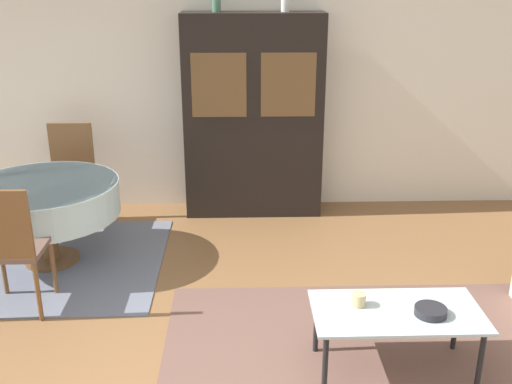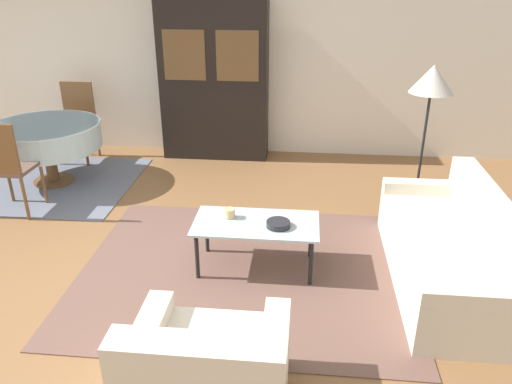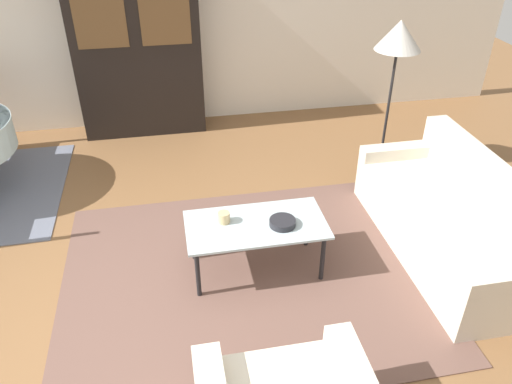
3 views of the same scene
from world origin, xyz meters
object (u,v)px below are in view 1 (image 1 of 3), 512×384
dining_table (45,200)px  dining_chair_near (9,243)px  coffee_table (397,316)px  cup (358,300)px  bowl (431,311)px  display_cabinet (253,117)px  dining_chair_far (71,169)px

dining_table → dining_chair_near: 0.88m
coffee_table → dining_chair_near: (-2.72, 0.79, 0.19)m
cup → bowl: (0.44, -0.12, -0.02)m
coffee_table → dining_table: 3.20m
dining_table → bowl: 3.39m
display_cabinet → dining_chair_near: 2.82m
dining_chair_far → dining_chair_near: bearing=90.0°
coffee_table → dining_chair_near: dining_chair_near is taller
dining_chair_far → bowl: bearing=138.2°
display_cabinet → dining_chair_near: display_cabinet is taller
coffee_table → bowl: 0.22m
coffee_table → display_cabinet: size_ratio=0.51×
cup → dining_chair_near: bearing=163.7°
display_cabinet → bowl: display_cabinet is taller
dining_table → dining_chair_near: (0.00, -0.88, -0.01)m
coffee_table → dining_table: size_ratio=0.84×
display_cabinet → bowl: 3.15m
bowl → cup: bearing=164.1°
coffee_table → cup: cup is taller
coffee_table → bowl: bearing=-16.0°
bowl → coffee_table: bearing=164.0°
display_cabinet → dining_chair_near: (-1.87, -2.06, -0.46)m
cup → display_cabinet: bearing=102.3°
coffee_table → dining_chair_near: bearing=163.7°
display_cabinet → dining_chair_near: size_ratio=2.02×
display_cabinet → dining_chair_far: display_cabinet is taller
display_cabinet → dining_chair_far: (-1.87, -0.31, -0.46)m
dining_table → cup: 2.95m
coffee_table → dining_table: (-2.72, 1.67, 0.19)m
dining_chair_near → cup: (2.48, -0.73, -0.10)m
dining_chair_near → cup: 2.59m
display_cabinet → dining_table: (-1.87, -1.18, -0.45)m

